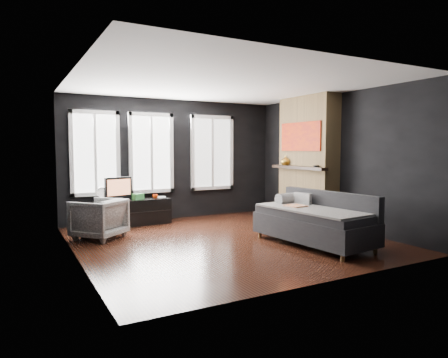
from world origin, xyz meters
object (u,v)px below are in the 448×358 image
armchair (99,217)px  monitor (118,187)px  mantel_vase (285,161)px  mug (155,196)px  sofa (313,218)px  book (157,192)px  media_console (132,212)px

armchair → monitor: 1.16m
monitor → armchair: bearing=-139.3°
mantel_vase → armchair: bearing=177.9°
mantel_vase → mug: bearing=158.8°
sofa → mug: sofa is taller
armchair → book: bearing=174.2°
mantel_vase → book: bearing=156.3°
monitor → mug: 0.80m
sofa → monitor: 3.97m
sofa → mug: size_ratio=18.60×
media_console → mantel_vase: size_ratio=7.36×
book → mantel_vase: (2.57, -1.13, 0.67)m
monitor → book: size_ratio=2.50×
armchair → book: 1.75m
sofa → mantel_vase: size_ratio=9.64×
book → mantel_vase: bearing=-23.7°
media_console → mug: mug is taller
mug → mantel_vase: (2.65, -1.03, 0.74)m
media_console → monitor: (-0.29, -0.03, 0.54)m
book → media_console: bearing=-176.0°
monitor → media_console: bearing=-10.7°
armchair → monitor: monitor is taller
monitor → mug: size_ratio=5.52×
sofa → mantel_vase: bearing=59.1°
media_console → mug: 0.59m
armchair → media_console: armchair is taller
armchair → mug: size_ratio=7.09×
media_console → book: bearing=2.4°
book → mantel_vase: mantel_vase is taller
book → monitor: bearing=-175.2°
armchair → monitor: bearing=-162.6°
mantel_vase → media_console: bearing=160.9°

